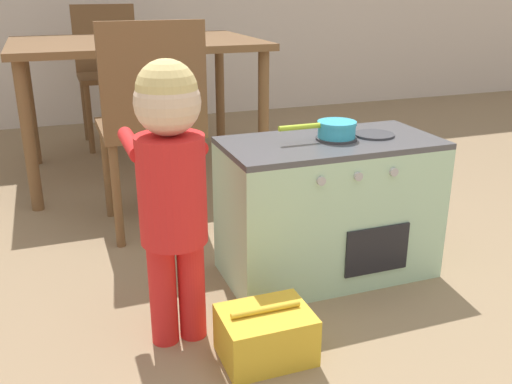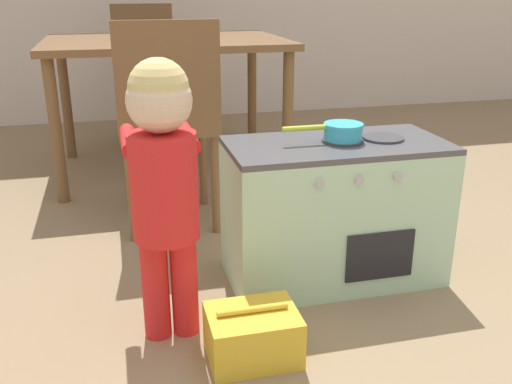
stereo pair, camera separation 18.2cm
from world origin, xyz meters
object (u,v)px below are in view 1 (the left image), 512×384
Objects in this scene: dining_chair_near at (151,122)px; play_kitchen at (328,208)px; toy_pot at (335,128)px; dining_chair_far at (109,70)px; toy_basket at (266,335)px; child_figure at (171,171)px; dining_table at (137,56)px.

play_kitchen is at bearing -48.59° from dining_chair_near.
dining_chair_far reaches higher than toy_pot.
toy_basket is at bearing -83.16° from dining_chair_near.
dining_chair_far reaches higher than play_kitchen.
child_figure is (-0.60, -0.22, 0.27)m from play_kitchen.
dining_chair_near reaches higher than dining_table.
toy_basket is at bearing -40.92° from child_figure.
play_kitchen is 0.85× the size of dining_chair_far.
play_kitchen is 0.29m from toy_pot.
play_kitchen is at bearing -177.81° from toy_pot.
dining_chair_near is at bearing 83.55° from child_figure.
dining_table is at bearing 95.25° from dining_chair_far.
toy_basket is (-0.41, -0.40, -0.47)m from toy_pot.
dining_table reaches higher than play_kitchen.
toy_basket is at bearing 92.30° from dining_chair_far.
dining_chair_near is 1.57m from dining_chair_far.
dining_chair_far is at bearing 87.44° from child_figure.
toy_pot is 0.74m from toy_basket.
child_figure is at bearing -96.12° from dining_table.
child_figure is at bearing -160.00° from toy_pot.
toy_basket is 2.59m from dining_chair_far.
play_kitchen is 0.90× the size of child_figure.
dining_chair_near and dining_chair_far have the same top height.
dining_chair_far is at bearing 102.99° from play_kitchen.
toy_basket is at bearing -135.09° from toy_pot.
dining_table is at bearing 106.93° from play_kitchen.
dining_chair_far is (0.02, 1.57, 0.00)m from dining_chair_near.
toy_basket is 0.29× the size of dining_chair_far.
play_kitchen is at bearing 20.34° from child_figure.
dining_chair_far is (0.11, 2.37, -0.05)m from child_figure.
dining_chair_near is (-0.51, 0.58, 0.23)m from play_kitchen.
dining_chair_far is (-0.10, 2.55, 0.41)m from toy_basket.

